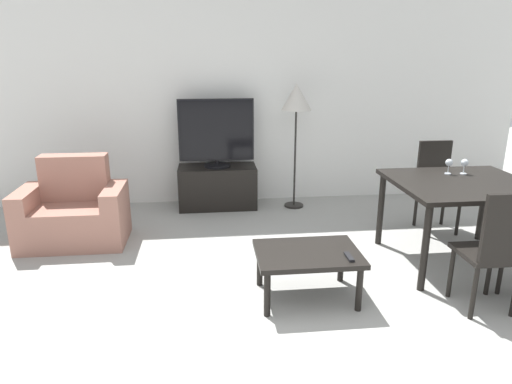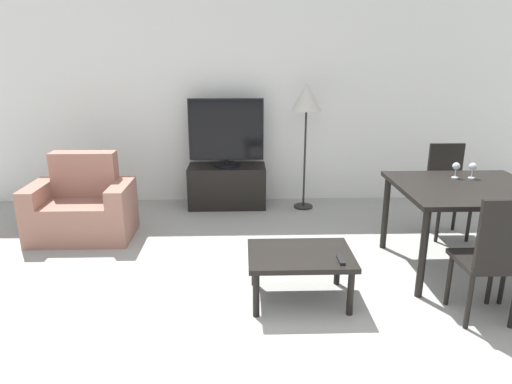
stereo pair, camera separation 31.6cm
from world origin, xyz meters
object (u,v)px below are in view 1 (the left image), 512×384
Objects in this scene: floor_lamp at (296,101)px; wine_glass_center at (449,164)px; armchair at (74,213)px; tv at (216,133)px; remote_primary at (349,257)px; coffee_table at (308,257)px; dining_chair_near at (495,247)px; dining_chair_far at (436,182)px; tv_stand at (218,187)px; dining_table at (462,191)px; wine_glass_left at (465,164)px.

wine_glass_center is at bearing -51.40° from floor_lamp.
armchair is 7.09× the size of wine_glass_center.
tv is 6.10× the size of remote_primary.
floor_lamp is (0.33, 2.24, 0.98)m from coffee_table.
dining_chair_far is (0.42, 1.71, 0.00)m from dining_chair_near.
dining_table is at bearing -40.64° from tv_stand.
tv reaches higher than wine_glass_center.
dining_chair_far is (0.21, 0.86, -0.16)m from dining_table.
dining_chair_far is at bearing -22.66° from tv.
tv_stand is at bearing 145.18° from wine_glass_left.
armchair is at bearing -147.23° from tv.
wine_glass_left is (-0.07, -0.61, 0.35)m from dining_chair_far.
remote_primary is (2.42, -1.53, 0.10)m from armchair.
floor_lamp is (-1.40, 0.89, 0.79)m from dining_chair_far.
dining_table is (1.51, 0.49, 0.35)m from coffee_table.
dining_chair_near is 1.00× the size of dining_chair_far.
floor_lamp is at bearing -5.46° from tv.
coffee_table is at bearing -74.72° from tv.
wine_glass_left is 0.15m from wine_glass_center.
dining_chair_near is at bearing -15.67° from coffee_table.
dining_chair_far reaches higher than wine_glass_left.
armchair is 1.28× the size of coffee_table.
tv_stand is at bearing 32.84° from armchair.
tv is at bearing 157.34° from dining_chair_far.
tv_stand is at bearing 110.29° from remote_primary.
armchair is at bearing -147.16° from tv_stand.
tv is 0.76× the size of dining_table.
remote_primary is 1.03× the size of wine_glass_left.
coffee_table is 1.63m from dining_table.
wine_glass_center is at bearing 90.62° from dining_table.
dining_chair_far is at bearing 76.11° from dining_table.
tv_stand is 2.42m from coffee_table.
tv is 0.94× the size of dining_chair_near.
wine_glass_left is at bearing 60.46° from dining_table.
floor_lamp is 10.52× the size of wine_glass_left.
dining_table reaches higher than remote_primary.
armchair is 2.80m from floor_lamp.
remote_primary reaches higher than coffee_table.
floor_lamp is at bearing 131.52° from wine_glass_left.
tv_stand is 6.60× the size of wine_glass_left.
dining_chair_far is 6.46× the size of remote_primary.
floor_lamp is (0.96, -0.09, 1.06)m from tv_stand.
remote_primary is (-1.02, 0.21, -0.12)m from dining_chair_near.
armchair is at bearing 170.47° from wine_glass_center.
tv_stand is 1.05× the size of tv.
coffee_table is (2.13, -1.37, 0.04)m from armchair.
dining_chair_far is 2.08m from remote_primary.
dining_chair_far reaches higher than remote_primary.
tv_stand is at bearing 157.29° from dining_chair_far.
floor_lamp is (2.46, 0.87, 1.01)m from armchair.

